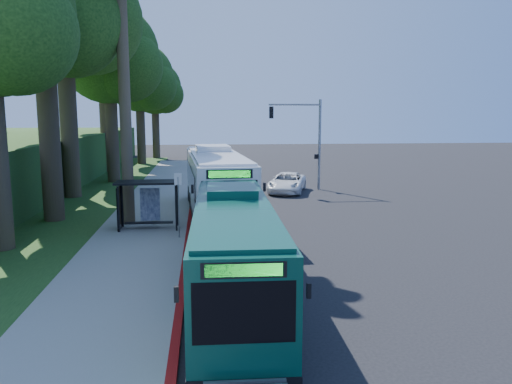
{
  "coord_description": "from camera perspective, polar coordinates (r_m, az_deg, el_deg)",
  "views": [
    {
      "loc": [
        -4.2,
        -28.18,
        5.88
      ],
      "look_at": [
        -1.12,
        1.0,
        1.29
      ],
      "focal_mm": 35.0,
      "sensor_mm": 36.0,
      "label": 1
    }
  ],
  "objects": [
    {
      "name": "tree_0",
      "position": [
        29.81,
        -23.13,
        18.5
      ],
      "size": [
        8.4,
        8.0,
        15.7
      ],
      "color": "#382B1E",
      "rests_on": "ground"
    },
    {
      "name": "tree_3",
      "position": [
        53.4,
        -17.02,
        15.08
      ],
      "size": [
        10.08,
        9.6,
        17.28
      ],
      "color": "#382B1E",
      "rests_on": "ground"
    },
    {
      "name": "ground",
      "position": [
        29.09,
        2.41,
        -2.77
      ],
      "size": [
        140.0,
        140.0,
        0.0
      ],
      "primitive_type": "plane",
      "color": "black",
      "rests_on": "ground"
    },
    {
      "name": "red_curb",
      "position": [
        24.88,
        -7.72,
        -4.7
      ],
      "size": [
        0.25,
        30.0,
        0.13
      ],
      "primitive_type": "cube",
      "color": "maroon",
      "rests_on": "ground"
    },
    {
      "name": "white_bus",
      "position": [
        28.75,
        -4.59,
        1.02
      ],
      "size": [
        3.71,
        13.56,
        4.0
      ],
      "rotation": [
        0.0,
        0.0,
        0.06
      ],
      "color": "silver",
      "rests_on": "ground"
    },
    {
      "name": "tree_4",
      "position": [
        60.71,
        -13.12,
        12.3
      ],
      "size": [
        8.4,
        8.0,
        14.14
      ],
      "color": "#382B1E",
      "rests_on": "ground"
    },
    {
      "name": "tree_1",
      "position": [
        37.93,
        -21.07,
        18.73
      ],
      "size": [
        10.5,
        10.0,
        18.26
      ],
      "color": "#382B1E",
      "rests_on": "ground"
    },
    {
      "name": "teal_bus",
      "position": [
        15.95,
        -2.54,
        -6.45
      ],
      "size": [
        2.72,
        11.46,
        3.4
      ],
      "rotation": [
        0.0,
        0.0,
        -0.03
      ],
      "color": "#0B3D31",
      "rests_on": "ground"
    },
    {
      "name": "grass_verge",
      "position": [
        34.82,
        -20.57,
        -1.35
      ],
      "size": [
        8.0,
        70.0,
        0.06
      ],
      "primitive_type": "cube",
      "color": "#234719",
      "rests_on": "ground"
    },
    {
      "name": "pickup",
      "position": [
        37.93,
        3.58,
        1.09
      ],
      "size": [
        3.91,
        5.79,
        1.47
      ],
      "primitive_type": "imported",
      "rotation": [
        0.0,
        0.0,
        -0.3
      ],
      "color": "white",
      "rests_on": "ground"
    },
    {
      "name": "tree_5",
      "position": [
        68.52,
        -11.44,
        11.3
      ],
      "size": [
        7.35,
        7.0,
        12.86
      ],
      "color": "#382B1E",
      "rests_on": "ground"
    },
    {
      "name": "bus_shelter",
      "position": [
        25.83,
        -12.73,
        -0.4
      ],
      "size": [
        3.2,
        1.51,
        2.55
      ],
      "color": "black",
      "rests_on": "ground"
    },
    {
      "name": "sidewalk",
      "position": [
        28.94,
        -12.06,
        -2.9
      ],
      "size": [
        4.5,
        70.0,
        0.12
      ],
      "primitive_type": "cube",
      "color": "gray",
      "rests_on": "ground"
    },
    {
      "name": "traffic_signal_pole",
      "position": [
        39.03,
        5.82,
        6.71
      ],
      "size": [
        4.1,
        0.3,
        7.0
      ],
      "color": "gray",
      "rests_on": "ground"
    },
    {
      "name": "stop_sign_pole",
      "position": [
        23.52,
        -8.86,
        -0.5
      ],
      "size": [
        0.35,
        0.06,
        3.17
      ],
      "color": "gray",
      "rests_on": "ground"
    },
    {
      "name": "tree_2",
      "position": [
        45.06,
        -16.34,
        14.4
      ],
      "size": [
        8.82,
        8.4,
        15.12
      ],
      "color": "#382B1E",
      "rests_on": "ground"
    }
  ]
}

